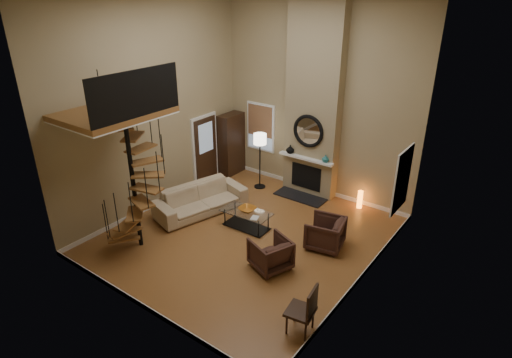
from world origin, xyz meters
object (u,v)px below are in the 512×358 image
Objects in this scene: coffee_table at (246,217)px; side_chair at (305,309)px; armchair_far at (272,255)px; accent_lamp at (360,199)px; hutch at (232,145)px; sofa at (201,199)px; floor_lamp at (260,143)px; armchair_near at (328,234)px.

coffee_table is 1.29× the size of side_chair.
accent_lamp is (0.37, 3.75, -0.10)m from armchair_far.
hutch is 2.82m from sofa.
side_chair is at bearing -46.53° from floor_lamp.
hutch reaches higher than armchair_far.
side_chair is at bearing 72.99° from armchair_far.
floor_lamp is at bearing -169.14° from accent_lamp.
coffee_table is (-2.09, -0.43, -0.07)m from armchair_near.
armchair_near is 0.64× the size of coffee_table.
hutch is 1.51m from floor_lamp.
armchair_near is 1.06× the size of armchair_far.
hutch is 5.07m from armchair_near.
sofa is 4.37m from accent_lamp.
floor_lamp is at bearing 133.47° from side_chair.
hutch is 2.44× the size of armchair_near.
armchair_near reaches higher than coffee_table.
armchair_near is (3.58, 0.51, -0.04)m from sofa.
sofa is 1.46× the size of floor_lamp.
coffee_table is (-1.52, 1.05, -0.07)m from armchair_far.
accent_lamp is (-0.20, 2.26, -0.10)m from armchair_near.
armchair_far is (-0.57, -1.49, 0.00)m from armchair_near.
hutch is at bearing 164.95° from floor_lamp.
armchair_near is 2.14m from coffee_table.
side_chair is (0.95, -2.69, 0.17)m from armchair_near.
floor_lamp is 1.69× the size of side_chair.
armchair_near is (4.59, -2.06, -0.60)m from hutch.
hutch reaches higher than floor_lamp.
accent_lamp is at bearing 173.40° from armchair_near.
sofa reaches higher than coffee_table.
sofa is 3.15× the size of armchair_far.
accent_lamp is (3.37, 2.78, -0.15)m from sofa.
coffee_table is at bearing -70.87° from sofa.
hutch is 1.57× the size of coffee_table.
hutch is 2.58× the size of armchair_far.
sofa is at bearing -99.64° from floor_lamp.
accent_lamp is at bearing 54.98° from coffee_table.
accent_lamp is 5.09m from side_chair.
floor_lamp reaches higher than sofa.
side_chair reaches higher than armchair_near.
side_chair is (3.04, -2.26, 0.24)m from coffee_table.
coffee_table is at bearing 143.40° from side_chair.
hutch reaches higher than coffee_table.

